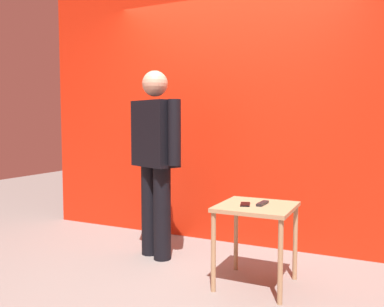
% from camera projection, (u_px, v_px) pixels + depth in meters
% --- Properties ---
extents(ground_plane, '(12.00, 12.00, 0.00)m').
position_uv_depth(ground_plane, '(172.00, 283.00, 3.13)').
color(ground_plane, gray).
extents(back_wall_red, '(4.44, 0.12, 3.13)m').
position_uv_depth(back_wall_red, '(230.00, 90.00, 4.13)').
color(back_wall_red, red).
rests_on(back_wall_red, ground_plane).
extents(standing_person, '(0.66, 0.39, 1.70)m').
position_uv_depth(standing_person, '(156.00, 154.00, 3.67)').
color(standing_person, black).
rests_on(standing_person, ground_plane).
extents(side_table, '(0.55, 0.55, 0.62)m').
position_uv_depth(side_table, '(256.00, 217.00, 3.04)').
color(side_table, tan).
rests_on(side_table, ground_plane).
extents(cell_phone, '(0.11, 0.16, 0.01)m').
position_uv_depth(cell_phone, '(245.00, 204.00, 3.03)').
color(cell_phone, black).
rests_on(cell_phone, side_table).
extents(tv_remote, '(0.05, 0.17, 0.02)m').
position_uv_depth(tv_remote, '(262.00, 203.00, 3.04)').
color(tv_remote, black).
rests_on(tv_remote, side_table).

